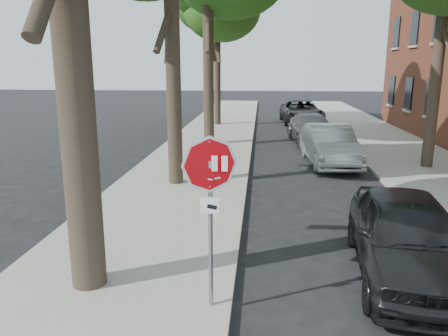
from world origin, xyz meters
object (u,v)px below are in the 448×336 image
Objects in this scene: tree_far at (217,4)px; car_d at (301,112)px; car_b at (330,145)px; car_c at (312,129)px; stop_sign at (210,190)px; car_a at (406,236)px.

tree_far reaches higher than car_d.
car_d is (0.00, 12.21, -0.00)m from car_b.
car_c is at bearing 87.83° from car_b.
stop_sign reaches higher than car_a.
car_c is at bearing 78.44° from stop_sign.
stop_sign is 0.58× the size of car_b.
tree_far reaches higher than car_b.
car_d reaches higher than car_c.
car_a is 13.93m from car_c.
car_a is at bearing 24.81° from stop_sign.
stop_sign is at bearing -100.93° from car_d.
car_a is 0.93× the size of car_c.
car_c is at bearing -93.76° from car_d.
car_a is at bearing -74.82° from tree_far.
stop_sign is at bearing -149.23° from car_a.
stop_sign is 0.49× the size of car_d.
car_a is 0.97× the size of car_b.
car_b is at bearing 72.67° from stop_sign.
tree_far reaches higher than car_a.
car_a is (5.32, -19.61, -6.47)m from tree_far.
car_a reaches higher than car_d.
tree_far is 2.14× the size of car_a.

